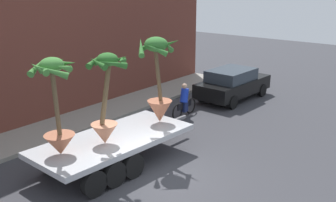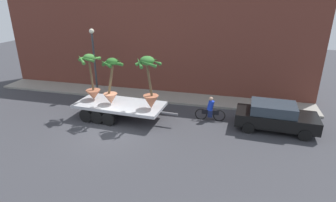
{
  "view_description": "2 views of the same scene",
  "coord_description": "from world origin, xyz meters",
  "px_view_note": "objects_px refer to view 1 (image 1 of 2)",
  "views": [
    {
      "loc": [
        -8.74,
        -7.01,
        5.96
      ],
      "look_at": [
        2.85,
        2.16,
        1.43
      ],
      "focal_mm": 43.15,
      "sensor_mm": 36.0,
      "label": 1
    },
    {
      "loc": [
        6.48,
        -12.38,
        7.23
      ],
      "look_at": [
        2.76,
        2.07,
        1.39
      ],
      "focal_mm": 29.34,
      "sensor_mm": 36.0,
      "label": 2
    }
  ],
  "objects_px": {
    "potted_palm_front": "(57,111)",
    "cyclist": "(184,102)",
    "potted_palm_middle": "(158,82)",
    "parked_car": "(233,83)",
    "flatbed_trailer": "(108,146)",
    "potted_palm_rear": "(106,101)"
  },
  "relations": [
    {
      "from": "potted_palm_front",
      "to": "cyclist",
      "type": "height_order",
      "value": "potted_palm_front"
    },
    {
      "from": "potted_palm_middle",
      "to": "parked_car",
      "type": "height_order",
      "value": "potted_palm_middle"
    },
    {
      "from": "cyclist",
      "to": "parked_car",
      "type": "height_order",
      "value": "parked_car"
    },
    {
      "from": "flatbed_trailer",
      "to": "potted_palm_rear",
      "type": "height_order",
      "value": "potted_palm_rear"
    },
    {
      "from": "potted_palm_rear",
      "to": "potted_palm_middle",
      "type": "distance_m",
      "value": 2.41
    },
    {
      "from": "potted_palm_rear",
      "to": "potted_palm_middle",
      "type": "height_order",
      "value": "potted_palm_middle"
    },
    {
      "from": "flatbed_trailer",
      "to": "parked_car",
      "type": "height_order",
      "value": "parked_car"
    },
    {
      "from": "cyclist",
      "to": "parked_car",
      "type": "relative_size",
      "value": 0.41
    },
    {
      "from": "potted_palm_middle",
      "to": "potted_palm_front",
      "type": "bearing_deg",
      "value": 172.79
    },
    {
      "from": "potted_palm_middle",
      "to": "flatbed_trailer",
      "type": "bearing_deg",
      "value": 173.84
    },
    {
      "from": "potted_palm_rear",
      "to": "potted_palm_front",
      "type": "relative_size",
      "value": 0.98
    },
    {
      "from": "potted_palm_middle",
      "to": "potted_palm_front",
      "type": "distance_m",
      "value": 3.97
    },
    {
      "from": "potted_palm_rear",
      "to": "potted_palm_front",
      "type": "bearing_deg",
      "value": 164.8
    },
    {
      "from": "flatbed_trailer",
      "to": "potted_palm_middle",
      "type": "height_order",
      "value": "potted_palm_middle"
    },
    {
      "from": "potted_palm_rear",
      "to": "parked_car",
      "type": "distance_m",
      "value": 9.62
    },
    {
      "from": "potted_palm_front",
      "to": "cyclist",
      "type": "relative_size",
      "value": 1.58
    },
    {
      "from": "flatbed_trailer",
      "to": "potted_palm_front",
      "type": "distance_m",
      "value": 2.3
    },
    {
      "from": "flatbed_trailer",
      "to": "cyclist",
      "type": "relative_size",
      "value": 3.5
    },
    {
      "from": "cyclist",
      "to": "potted_palm_middle",
      "type": "bearing_deg",
      "value": -158.67
    },
    {
      "from": "cyclist",
      "to": "flatbed_trailer",
      "type": "bearing_deg",
      "value": -169.2
    },
    {
      "from": "potted_palm_rear",
      "to": "flatbed_trailer",
      "type": "bearing_deg",
      "value": 50.27
    },
    {
      "from": "flatbed_trailer",
      "to": "potted_palm_rear",
      "type": "distance_m",
      "value": 1.61
    }
  ]
}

